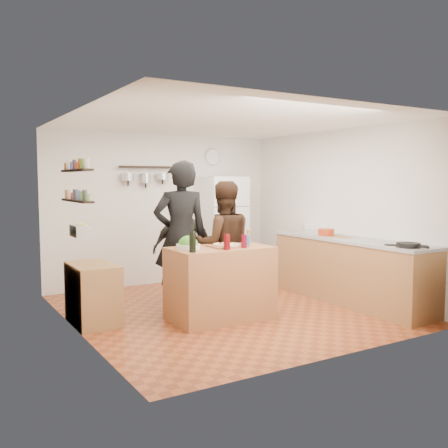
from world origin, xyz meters
TOP-DOWN VIEW (x-y plane):
  - room_shell at (0.00, 0.39)m, footprint 4.20×4.20m
  - prep_island at (-0.32, -0.35)m, footprint 1.25×0.72m
  - pizza_board at (-0.24, -0.37)m, footprint 0.42×0.34m
  - pizza at (-0.24, -0.37)m, footprint 0.34×0.34m
  - salad_bowl at (-0.74, -0.30)m, footprint 0.29×0.29m
  - wine_bottle at (-0.82, -0.57)m, footprint 0.08×0.08m
  - wine_glass_near at (-0.37, -0.59)m, footprint 0.08×0.08m
  - wine_glass_far at (-0.10, -0.55)m, footprint 0.07×0.07m
  - pepper_mill at (0.13, -0.30)m, footprint 0.05×0.05m
  - salt_canister at (-0.02, -0.47)m, footprint 0.09×0.09m
  - person_left at (-0.56, 0.27)m, footprint 0.81×0.63m
  - person_center at (-0.01, 0.11)m, footprint 1.00×0.89m
  - person_back at (-0.29, 0.75)m, footprint 0.95×0.59m
  - counter_run at (1.70, -0.55)m, footprint 0.63×2.63m
  - stove_top at (1.70, -1.50)m, footprint 0.60×0.62m
  - skillet at (1.60, -1.61)m, footprint 0.29×0.29m
  - sink at (1.70, 0.30)m, footprint 0.50×0.80m
  - cutting_board at (1.70, -0.36)m, footprint 0.30×0.40m
  - red_bowl at (1.65, -0.10)m, footprint 0.24×0.24m
  - fridge at (0.95, 1.75)m, footprint 0.70×0.68m
  - wall_clock at (0.95, 2.08)m, footprint 0.30×0.03m
  - spice_shelf_lower at (-1.93, 0.20)m, footprint 0.12×1.00m
  - spice_shelf_upper at (-1.93, 0.20)m, footprint 0.12×1.00m
  - produce_basket at (-1.90, 0.20)m, footprint 0.18×0.35m
  - side_table at (-1.74, 0.29)m, footprint 0.50×0.80m
  - pot_rack at (-0.35, 2.00)m, footprint 0.90×0.04m

SIDE VIEW (x-z plane):
  - side_table at x=-1.74m, z-range 0.00..0.73m
  - counter_run at x=1.70m, z-range 0.00..0.90m
  - prep_island at x=-0.32m, z-range 0.00..0.91m
  - person_back at x=-0.29m, z-range 0.00..1.51m
  - person_center at x=-0.01m, z-range 0.00..1.73m
  - fridge at x=0.95m, z-range 0.00..1.80m
  - stove_top at x=1.70m, z-range 0.90..0.92m
  - cutting_board at x=1.70m, z-range 0.90..0.92m
  - sink at x=1.70m, z-range 0.90..0.93m
  - pizza_board at x=-0.24m, z-range 0.91..0.93m
  - pizza at x=-0.24m, z-range 0.93..0.95m
  - salad_bowl at x=-0.74m, z-range 0.91..0.97m
  - skillet at x=1.60m, z-range 0.92..0.98m
  - red_bowl at x=1.65m, z-range 0.92..1.02m
  - salt_canister at x=-0.02m, z-range 0.91..1.05m
  - pepper_mill at x=0.13m, z-range 0.91..1.07m
  - wine_glass_far at x=-0.10m, z-range 0.91..1.07m
  - person_left at x=-0.56m, z-range 0.00..1.99m
  - wine_glass_near at x=-0.37m, z-range 0.91..1.10m
  - wine_bottle at x=-0.82m, z-range 0.91..1.15m
  - produce_basket at x=-1.90m, z-range 1.08..1.22m
  - room_shell at x=0.00m, z-range -0.85..3.35m
  - spice_shelf_lower at x=-1.93m, z-range 1.49..1.51m
  - spice_shelf_upper at x=-1.93m, z-range 1.84..1.86m
  - pot_rack at x=-0.35m, z-range 1.93..1.97m
  - wall_clock at x=0.95m, z-range 2.00..2.30m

